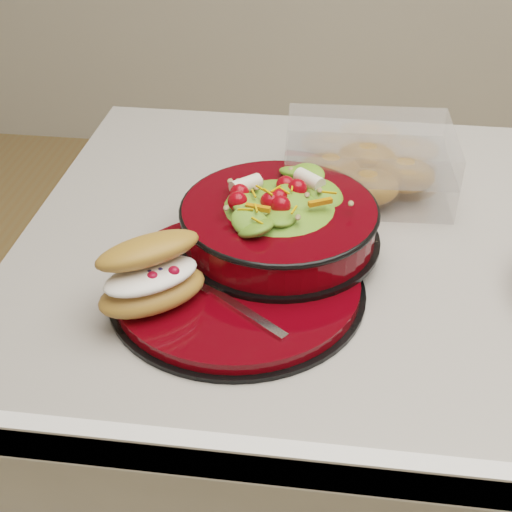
# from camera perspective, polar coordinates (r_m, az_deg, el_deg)

# --- Properties ---
(island_counter) EXTENTS (1.24, 0.74, 0.90)m
(island_counter) POSITION_cam_1_polar(r_m,az_deg,el_deg) (1.27, 14.74, -16.15)
(island_counter) COLOR silver
(island_counter) RESTS_ON ground
(dinner_plate) EXTENTS (0.30, 0.30, 0.02)m
(dinner_plate) POSITION_cam_1_polar(r_m,az_deg,el_deg) (0.84, -1.48, -2.37)
(dinner_plate) COLOR black
(dinner_plate) RESTS_ON island_counter
(salad_bowl) EXTENTS (0.25, 0.25, 0.10)m
(salad_bowl) POSITION_cam_1_polar(r_m,az_deg,el_deg) (0.88, 1.86, 3.32)
(salad_bowl) COLOR black
(salad_bowl) RESTS_ON dinner_plate
(croissant) EXTENTS (0.14, 0.14, 0.07)m
(croissant) POSITION_cam_1_polar(r_m,az_deg,el_deg) (0.79, -8.28, -1.46)
(croissant) COLOR #B46E37
(croissant) RESTS_ON dinner_plate
(fork) EXTENTS (0.13, 0.10, 0.00)m
(fork) POSITION_cam_1_polar(r_m,az_deg,el_deg) (0.79, -1.87, -3.82)
(fork) COLOR silver
(fork) RESTS_ON dinner_plate
(pastry_box) EXTENTS (0.24, 0.18, 0.09)m
(pastry_box) POSITION_cam_1_polar(r_m,az_deg,el_deg) (1.03, 8.93, 7.30)
(pastry_box) COLOR white
(pastry_box) RESTS_ON island_counter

